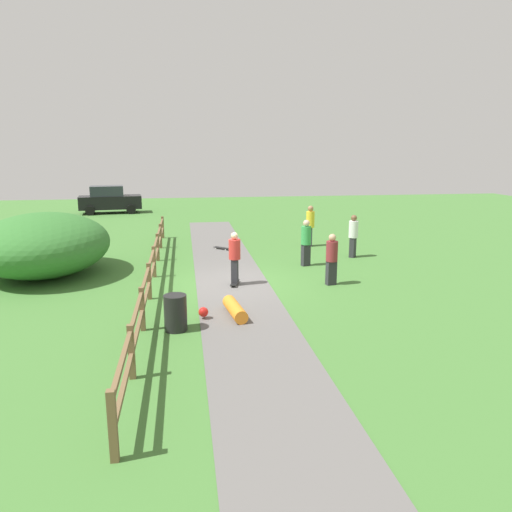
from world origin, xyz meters
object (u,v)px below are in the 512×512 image
at_px(skater_fallen, 232,309).
at_px(bystander_green, 306,241).
at_px(skater_riding, 235,256).
at_px(trash_bin, 175,313).
at_px(bush_large, 44,244).
at_px(skateboard_loose, 222,248).
at_px(bystander_maroon, 332,257).
at_px(parked_car_black, 110,200).
at_px(bystander_yellow, 310,224).
at_px(bystander_white, 353,234).

bearing_deg(skater_fallen, bystander_green, 57.75).
bearing_deg(skater_riding, trash_bin, -116.17).
height_order(bush_large, skateboard_loose, bush_large).
relative_size(bystander_maroon, parked_car_black, 0.39).
bearing_deg(bystander_green, trash_bin, -128.35).
height_order(skateboard_loose, bystander_maroon, bystander_maroon).
height_order(bystander_yellow, bystander_white, bystander_yellow).
xyz_separation_m(skater_fallen, skateboard_loose, (0.42, 8.82, -0.11)).
height_order(skater_fallen, bystander_maroon, bystander_maroon).
height_order(bystander_yellow, bystander_green, bystander_yellow).
bearing_deg(parked_car_black, bystander_yellow, -51.51).
relative_size(bush_large, bystander_maroon, 3.17).
distance_m(skater_fallen, bystander_yellow, 10.17).
bearing_deg(bystander_maroon, bystander_yellow, 81.27).
height_order(bystander_maroon, bystander_green, bystander_green).
distance_m(skater_fallen, parked_car_black, 23.59).
bearing_deg(parked_car_black, bystander_white, -53.48).
xyz_separation_m(bush_large, bystander_yellow, (10.63, 3.67, -0.06)).
distance_m(trash_bin, bystander_maroon, 6.06).
relative_size(skater_riding, bystander_maroon, 1.03).
bearing_deg(bush_large, skater_riding, -20.08).
xyz_separation_m(bystander_yellow, bystander_white, (1.14, -2.55, -0.07)).
distance_m(bush_large, trash_bin, 7.75).
height_order(bush_large, bystander_yellow, bush_large).
bearing_deg(skateboard_loose, bystander_maroon, -63.40).
height_order(bush_large, skater_fallen, bush_large).
height_order(bush_large, bystander_green, bush_large).
xyz_separation_m(skateboard_loose, bystander_maroon, (3.11, -6.21, 0.85)).
xyz_separation_m(bush_large, skater_riding, (6.50, -2.38, -0.11)).
distance_m(skater_riding, parked_car_black, 20.81).
height_order(trash_bin, parked_car_black, parked_car_black).
bearing_deg(skateboard_loose, skater_fallen, -92.73).
distance_m(bystander_white, parked_car_black, 20.15).
bearing_deg(skateboard_loose, trash_bin, -101.15).
bearing_deg(skateboard_loose, skater_riding, -90.29).
distance_m(bystander_yellow, parked_car_black, 17.43).
height_order(bush_large, bystander_white, bush_large).
bearing_deg(bystander_green, parked_car_black, 119.17).
distance_m(bystander_yellow, bystander_green, 3.90).
bearing_deg(skater_riding, bystander_green, 38.00).
xyz_separation_m(skater_fallen, bystander_maroon, (3.53, 2.61, 0.73)).
bearing_deg(bystander_white, bush_large, -174.56).
xyz_separation_m(trash_bin, parked_car_black, (-4.85, 23.49, 0.51)).
bearing_deg(skateboard_loose, bystander_white, -23.76).
height_order(skater_fallen, bystander_yellow, bystander_yellow).
height_order(bystander_maroon, bystander_white, bystander_white).
distance_m(bystander_maroon, parked_car_black, 22.38).
xyz_separation_m(skateboard_loose, parked_car_black, (-6.75, 13.89, 0.87)).
bearing_deg(bystander_white, bystander_green, -152.92).
height_order(trash_bin, skateboard_loose, trash_bin).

